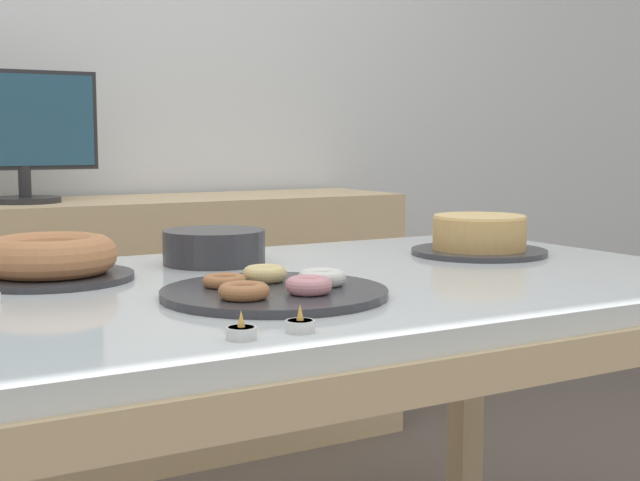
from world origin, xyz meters
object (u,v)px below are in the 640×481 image
(plate_stack, at_px, (214,247))
(tealight_centre, at_px, (300,325))
(cake_golden_bundt, at_px, (50,260))
(pastry_platter, at_px, (275,290))
(cake_chocolate_round, at_px, (479,237))
(computer_monitor, at_px, (23,136))
(tealight_near_front, at_px, (241,331))

(plate_stack, distance_m, tealight_centre, 0.68)
(cake_golden_bundt, relative_size, tealight_centre, 7.51)
(pastry_platter, bearing_deg, cake_golden_bundt, 127.42)
(cake_chocolate_round, height_order, tealight_centre, cake_chocolate_round)
(plate_stack, bearing_deg, cake_chocolate_round, -15.54)
(computer_monitor, distance_m, tealight_near_front, 1.64)
(computer_monitor, relative_size, cake_chocolate_round, 1.41)
(cake_golden_bundt, xyz_separation_m, tealight_near_front, (0.10, -0.61, -0.03))
(plate_stack, xyz_separation_m, tealight_near_front, (-0.25, -0.66, -0.02))
(cake_golden_bundt, relative_size, plate_stack, 1.43)
(computer_monitor, relative_size, pastry_platter, 1.14)
(cake_chocolate_round, xyz_separation_m, plate_stack, (-0.57, 0.16, -0.00))
(tealight_near_front, bearing_deg, cake_golden_bundt, 99.12)
(cake_golden_bundt, bearing_deg, tealight_centre, -73.22)
(pastry_platter, bearing_deg, computer_monitor, 94.30)
(computer_monitor, height_order, tealight_centre, computer_monitor)
(cake_golden_bundt, xyz_separation_m, tealight_centre, (0.18, -0.61, -0.03))
(cake_chocolate_round, distance_m, cake_golden_bundt, 0.92)
(cake_chocolate_round, bearing_deg, computer_monitor, 123.63)
(cake_chocolate_round, relative_size, cake_golden_bundt, 1.00)
(computer_monitor, bearing_deg, plate_stack, -79.75)
(cake_golden_bundt, height_order, tealight_centre, cake_golden_bundt)
(pastry_platter, bearing_deg, cake_chocolate_round, 21.46)
(plate_stack, xyz_separation_m, tealight_centre, (-0.16, -0.66, -0.02))
(computer_monitor, xyz_separation_m, plate_stack, (0.17, -0.96, -0.23))
(tealight_centre, bearing_deg, pastry_platter, 69.96)
(plate_stack, height_order, tealight_near_front, plate_stack)
(pastry_platter, height_order, plate_stack, plate_stack)
(cake_chocolate_round, xyz_separation_m, cake_golden_bundt, (-0.91, 0.11, -0.00))
(cake_chocolate_round, distance_m, tealight_centre, 0.89)
(computer_monitor, bearing_deg, cake_golden_bundt, -99.66)
(cake_golden_bundt, xyz_separation_m, pastry_platter, (0.27, -0.36, -0.03))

